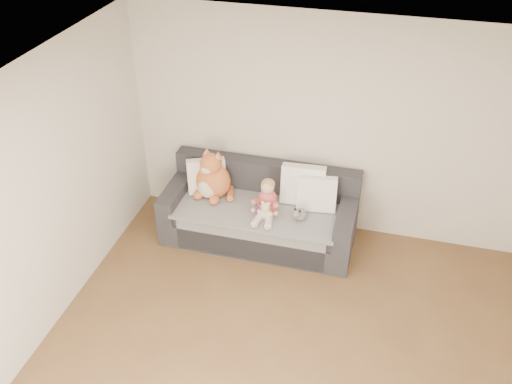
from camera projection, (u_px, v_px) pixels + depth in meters
room_shell at (286, 243)px, 4.65m from camera, size 5.00×5.00×5.00m
sofa at (260, 214)px, 6.65m from camera, size 2.20×0.94×0.85m
cushion_left at (206, 176)px, 6.67m from camera, size 0.49×0.37×0.42m
cushion_right_back at (303, 185)px, 6.46m from camera, size 0.51×0.25×0.47m
cushion_right_front at (317, 194)px, 6.36m from camera, size 0.46×0.25×0.41m
toddler at (267, 201)px, 6.28m from camera, size 0.31×0.44×0.44m
plush_cat at (212, 179)px, 6.57m from camera, size 0.48×0.43×0.63m
teddy_bear at (265, 212)px, 6.25m from camera, size 0.19×0.14×0.24m
plush_cow at (300, 214)px, 6.26m from camera, size 0.14×0.21×0.17m
sippy_cup at (259, 207)px, 6.38m from camera, size 0.11×0.09×0.12m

